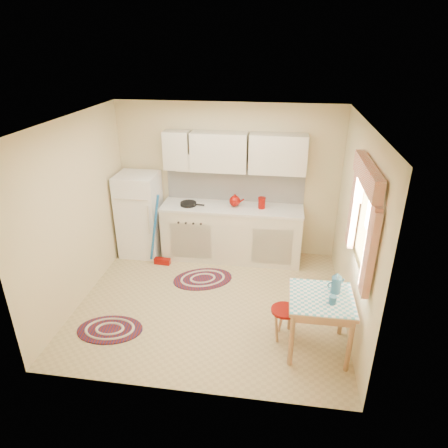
{
  "coord_description": "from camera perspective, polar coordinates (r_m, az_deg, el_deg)",
  "views": [
    {
      "loc": [
        0.86,
        -4.56,
        3.34
      ],
      "look_at": [
        0.14,
        0.25,
        1.09
      ],
      "focal_mm": 32.0,
      "sensor_mm": 36.0,
      "label": 1
    }
  ],
  "objects": [
    {
      "name": "stool",
      "position": [
        5.05,
        8.48,
        -13.85
      ],
      "size": [
        0.38,
        0.38,
        0.42
      ],
      "primitive_type": "cylinder",
      "rotation": [
        0.0,
        0.0,
        0.22
      ],
      "color": "#860A04",
      "rests_on": "ground"
    },
    {
      "name": "mug",
      "position": [
        4.57,
        15.26,
        -10.45
      ],
      "size": [
        0.08,
        0.08,
        0.1
      ],
      "primitive_type": "cylinder",
      "rotation": [
        0.0,
        0.0,
        -0.03
      ],
      "color": "#295A7F",
      "rests_on": "table"
    },
    {
      "name": "base_cabinets",
      "position": [
        6.58,
        1.1,
        -1.36
      ],
      "size": [
        2.25,
        0.6,
        0.88
      ],
      "primitive_type": "cube",
      "color": "beige",
      "rests_on": "ground"
    },
    {
      "name": "coffee_pot",
      "position": [
        4.71,
        15.76,
        -8.07
      ],
      "size": [
        0.17,
        0.15,
        0.27
      ],
      "primitive_type": null,
      "rotation": [
        0.0,
        0.0,
        0.31
      ],
      "color": "#295A7F",
      "rests_on": "table"
    },
    {
      "name": "red_kettle",
      "position": [
        6.35,
        1.54,
        3.3
      ],
      "size": [
        0.23,
        0.22,
        0.2
      ],
      "primitive_type": null,
      "rotation": [
        0.0,
        0.0,
        0.24
      ],
      "color": "#860A04",
      "rests_on": "countertop"
    },
    {
      "name": "rug_center",
      "position": [
        6.19,
        -3.05,
        -7.85
      ],
      "size": [
        1.07,
        0.9,
        0.02
      ],
      "primitive_type": null,
      "rotation": [
        0.0,
        0.0,
        0.39
      ],
      "color": "maroon",
      "rests_on": "ground"
    },
    {
      "name": "broom",
      "position": [
        6.38,
        -9.12,
        -0.99
      ],
      "size": [
        0.29,
        0.14,
        1.2
      ],
      "primitive_type": null,
      "rotation": [
        0.0,
        0.0,
        -0.06
      ],
      "color": "#1C63B4",
      "rests_on": "ground"
    },
    {
      "name": "fridge",
      "position": [
        6.78,
        -11.92,
        1.3
      ],
      "size": [
        0.65,
        0.6,
        1.4
      ],
      "primitive_type": "cube",
      "color": "white",
      "rests_on": "ground"
    },
    {
      "name": "frying_pan",
      "position": [
        6.45,
        -5.12,
        2.88
      ],
      "size": [
        0.29,
        0.29,
        0.05
      ],
      "primitive_type": "cylinder",
      "rotation": [
        0.0,
        0.0,
        -0.11
      ],
      "color": "black",
      "rests_on": "countertop"
    },
    {
      "name": "red_canister",
      "position": [
        6.32,
        5.41,
        2.93
      ],
      "size": [
        0.12,
        0.12,
        0.16
      ],
      "primitive_type": "cylinder",
      "rotation": [
        0.0,
        0.0,
        0.05
      ],
      "color": "#860A04",
      "rests_on": "countertop"
    },
    {
      "name": "table",
      "position": [
        4.88,
        13.34,
        -13.68
      ],
      "size": [
        0.72,
        0.72,
        0.72
      ],
      "primitive_type": "cube",
      "color": "tan",
      "rests_on": "ground"
    },
    {
      "name": "rug_left",
      "position": [
        5.42,
        -15.98,
        -14.29
      ],
      "size": [
        0.89,
        0.64,
        0.02
      ],
      "primitive_type": null,
      "rotation": [
        0.0,
        0.0,
        0.12
      ],
      "color": "maroon",
      "rests_on": "ground"
    },
    {
      "name": "countertop",
      "position": [
        6.39,
        1.13,
        2.34
      ],
      "size": [
        2.27,
        0.62,
        0.04
      ],
      "primitive_type": "cube",
      "color": "silver",
      "rests_on": "base_cabinets"
    },
    {
      "name": "room_shell",
      "position": [
        5.16,
        0.12,
        5.02
      ],
      "size": [
        3.64,
        3.6,
        2.52
      ],
      "color": "tan",
      "rests_on": "ground"
    }
  ]
}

